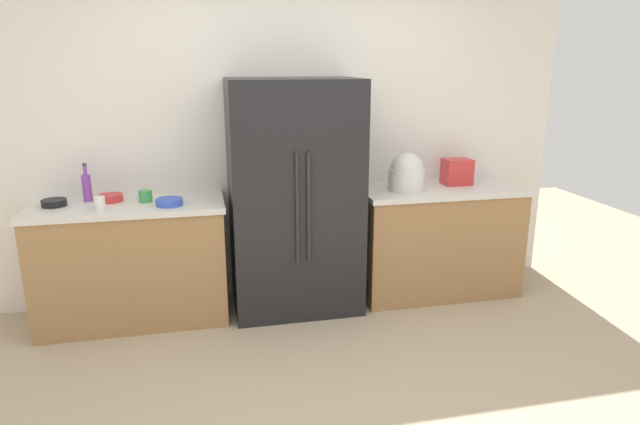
% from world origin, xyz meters
% --- Properties ---
extents(ground_plane, '(9.24, 9.24, 0.00)m').
position_xyz_m(ground_plane, '(0.00, 0.00, 0.00)').
color(ground_plane, tan).
extents(kitchen_back_panel, '(4.62, 0.10, 2.81)m').
position_xyz_m(kitchen_back_panel, '(0.00, 1.72, 1.41)').
color(kitchen_back_panel, silver).
rests_on(kitchen_back_panel, ground_plane).
extents(counter_left, '(1.34, 0.61, 0.89)m').
position_xyz_m(counter_left, '(-1.18, 1.37, 0.45)').
color(counter_left, '#9E7247').
rests_on(counter_left, ground_plane).
extents(counter_right, '(1.31, 0.61, 0.89)m').
position_xyz_m(counter_right, '(1.20, 1.37, 0.45)').
color(counter_right, '#9E7247').
rests_on(counter_right, ground_plane).
extents(refrigerator, '(0.95, 0.65, 1.74)m').
position_xyz_m(refrigerator, '(0.02, 1.34, 0.87)').
color(refrigerator, black).
rests_on(refrigerator, ground_plane).
extents(toaster, '(0.22, 0.17, 0.21)m').
position_xyz_m(toaster, '(1.38, 1.44, 0.99)').
color(toaster, red).
rests_on(toaster, counter_right).
extents(rice_cooker, '(0.28, 0.28, 0.30)m').
position_xyz_m(rice_cooker, '(0.90, 1.33, 1.02)').
color(rice_cooker, silver).
rests_on(rice_cooker, counter_right).
extents(bottle_a, '(0.06, 0.06, 0.27)m').
position_xyz_m(bottle_a, '(-1.45, 1.50, 0.99)').
color(bottle_a, purple).
rests_on(bottle_a, counter_left).
extents(cup_a, '(0.07, 0.07, 0.10)m').
position_xyz_m(cup_a, '(-1.33, 1.20, 0.94)').
color(cup_a, white).
rests_on(cup_a, counter_left).
extents(cup_b, '(0.09, 0.09, 0.08)m').
position_xyz_m(cup_b, '(-1.05, 1.39, 0.93)').
color(cup_b, green).
rests_on(cup_b, counter_left).
extents(bowl_a, '(0.17, 0.17, 0.05)m').
position_xyz_m(bowl_a, '(-1.29, 1.46, 0.91)').
color(bowl_a, red).
rests_on(bowl_a, counter_left).
extents(bowl_b, '(0.17, 0.17, 0.05)m').
position_xyz_m(bowl_b, '(-1.66, 1.40, 0.91)').
color(bowl_b, black).
rests_on(bowl_b, counter_left).
extents(bowl_c, '(0.18, 0.18, 0.05)m').
position_xyz_m(bowl_c, '(-0.88, 1.25, 0.91)').
color(bowl_c, blue).
rests_on(bowl_c, counter_left).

